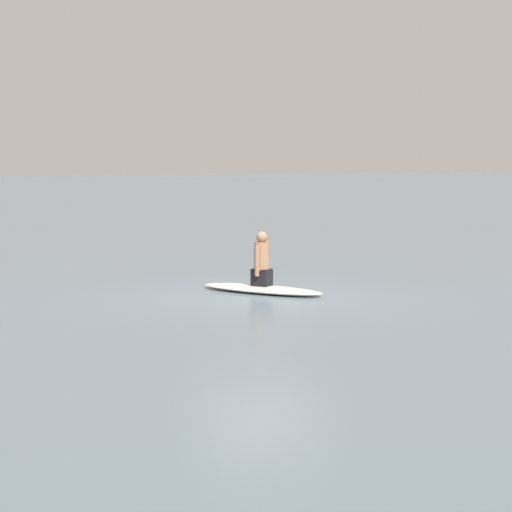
% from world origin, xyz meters
% --- Properties ---
extents(ground_plane, '(400.00, 400.00, 0.00)m').
position_xyz_m(ground_plane, '(0.00, 0.00, 0.00)').
color(ground_plane, slate).
extents(surfboard, '(2.70, 1.83, 0.14)m').
position_xyz_m(surfboard, '(-0.64, 0.46, 0.07)').
color(surfboard, silver).
rests_on(surfboard, ground).
extents(person_paddler, '(0.44, 0.45, 1.06)m').
position_xyz_m(person_paddler, '(-0.64, 0.46, 0.62)').
color(person_paddler, black).
rests_on(person_paddler, surfboard).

